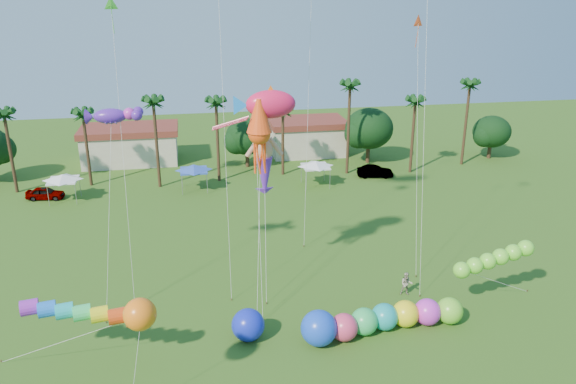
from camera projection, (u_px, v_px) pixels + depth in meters
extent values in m
cylinder|color=#3A2819|center=(11.00, 154.00, 62.53)|extent=(0.36, 0.36, 9.00)
cylinder|color=#3A2819|center=(87.00, 150.00, 64.89)|extent=(0.36, 0.36, 8.50)
cylinder|color=#3A2819|center=(157.00, 145.00, 64.13)|extent=(0.36, 0.36, 10.00)
cylinder|color=#3A2819|center=(218.00, 142.00, 66.32)|extent=(0.36, 0.36, 9.50)
cylinder|color=#3A2819|center=(283.00, 143.00, 68.85)|extent=(0.36, 0.36, 8.00)
cylinder|color=#3A2819|center=(348.00, 130.00, 68.76)|extent=(0.36, 0.36, 11.00)
cylinder|color=#3A2819|center=(413.00, 137.00, 69.52)|extent=(0.36, 0.36, 9.00)
cylinder|color=#3A2819|center=(466.00, 125.00, 72.47)|extent=(0.36, 0.36, 10.50)
sphere|color=#113814|center=(247.00, 137.00, 71.86)|extent=(5.46, 5.46, 5.46)
sphere|color=#113814|center=(369.00, 128.00, 73.42)|extent=(6.30, 6.30, 6.30)
sphere|color=#113814|center=(492.00, 132.00, 75.68)|extent=(5.04, 5.04, 5.04)
cube|color=beige|center=(131.00, 147.00, 74.65)|extent=(12.00, 7.00, 4.00)
cube|color=beige|center=(307.00, 139.00, 78.70)|extent=(10.00, 7.00, 4.00)
pyramid|color=white|center=(63.00, 177.00, 60.44)|extent=(3.00, 3.00, 0.60)
pyramid|color=blue|center=(194.00, 167.00, 63.72)|extent=(3.00, 3.00, 0.60)
pyramid|color=white|center=(316.00, 163.00, 65.15)|extent=(3.00, 3.00, 0.60)
imported|color=#4C4C54|center=(45.00, 193.00, 61.68)|extent=(4.20, 2.13, 1.37)
imported|color=#4C4C54|center=(375.00, 172.00, 68.91)|extent=(4.56, 2.32, 1.43)
imported|color=#9E9883|center=(406.00, 284.00, 42.23)|extent=(1.04, 0.91, 1.83)
sphere|color=#E23B69|center=(344.00, 327.00, 36.79)|extent=(1.86, 1.86, 1.86)
sphere|color=#2EC360|center=(364.00, 321.00, 37.44)|extent=(1.86, 1.86, 1.86)
sphere|color=teal|center=(384.00, 317.00, 37.97)|extent=(1.86, 1.86, 1.86)
sphere|color=yellow|center=(406.00, 314.00, 38.33)|extent=(1.86, 1.86, 1.86)
sphere|color=#D832D7|center=(427.00, 312.00, 38.54)|extent=(1.86, 1.86, 1.86)
sphere|color=#71D52F|center=(449.00, 311.00, 38.69)|extent=(1.86, 1.86, 1.86)
sphere|color=blue|center=(319.00, 328.00, 36.24)|extent=(2.60, 2.60, 2.37)
sphere|color=#1626CB|center=(248.00, 325.00, 36.77)|extent=(2.17, 2.17, 2.17)
cylinder|color=#F7481B|center=(103.00, 321.00, 32.93)|extent=(7.09, 1.00, 0.96)
cylinder|color=silver|center=(66.00, 341.00, 34.03)|extent=(8.50, 2.02, 3.50)
cylinder|color=brown|center=(1.00, 361.00, 34.80)|extent=(0.08, 0.08, 0.16)
ellipsoid|color=#70E533|center=(462.00, 270.00, 39.64)|extent=(6.43, 3.59, 1.41)
cylinder|color=silver|center=(496.00, 281.00, 41.31)|extent=(6.41, 1.32, 3.13)
cylinder|color=brown|center=(527.00, 291.00, 42.95)|extent=(0.08, 0.08, 0.16)
sphere|color=orange|center=(140.00, 314.00, 28.78)|extent=(2.12, 2.12, 1.71)
cylinder|color=silver|center=(135.00, 366.00, 29.65)|extent=(1.07, 0.22, 6.11)
cylinder|color=silver|center=(265.00, 235.00, 41.33)|extent=(0.51, 3.56, 9.55)
cylinder|color=brown|center=(266.00, 303.00, 41.26)|extent=(0.08, 0.08, 0.16)
ellipsoid|color=#F31B51|center=(271.00, 104.00, 38.88)|extent=(5.55, 3.11, 2.20)
cylinder|color=silver|center=(267.00, 213.00, 38.94)|extent=(1.47, 4.91, 14.31)
cylinder|color=brown|center=(263.00, 321.00, 38.97)|extent=(0.08, 0.08, 0.16)
cylinder|color=silver|center=(224.00, 124.00, 39.91)|extent=(0.29, 5.43, 25.61)
cylinder|color=brown|center=(232.00, 299.00, 41.72)|extent=(0.08, 0.08, 0.16)
cone|color=#FF4B14|center=(259.00, 134.00, 38.83)|extent=(2.06, 2.06, 5.04)
cylinder|color=silver|center=(258.00, 229.00, 38.76)|extent=(1.03, 4.56, 12.40)
cylinder|color=brown|center=(257.00, 324.00, 38.66)|extent=(0.08, 0.08, 0.16)
ellipsoid|color=#5521A9|center=(110.00, 116.00, 38.41)|extent=(4.29, 3.12, 1.50)
cylinder|color=silver|center=(108.00, 220.00, 38.66)|extent=(1.24, 4.27, 13.64)
cylinder|color=brown|center=(106.00, 322.00, 38.90)|extent=(0.08, 0.08, 0.16)
cone|color=#F24E1A|center=(418.00, 22.00, 42.79)|extent=(1.14, 0.72, 1.15)
cylinder|color=silver|center=(417.00, 153.00, 43.97)|extent=(0.48, 4.55, 19.45)
cylinder|color=brown|center=(416.00, 276.00, 45.12)|extent=(0.08, 0.08, 0.16)
cylinder|color=silver|center=(424.00, 133.00, 39.93)|extent=(0.25, 3.92, 24.38)
cylinder|color=brown|center=(420.00, 296.00, 42.23)|extent=(0.08, 0.08, 0.16)
cone|color=#4AD833|center=(111.00, 5.00, 37.16)|extent=(1.10, 0.73, 1.12)
cylinder|color=silver|center=(124.00, 163.00, 39.05)|extent=(0.11, 3.61, 20.84)
cylinder|color=brown|center=(135.00, 306.00, 40.91)|extent=(0.08, 0.08, 0.16)
cylinder|color=silver|center=(308.00, 103.00, 47.86)|extent=(1.28, 3.60, 25.41)
cylinder|color=brown|center=(304.00, 246.00, 50.41)|extent=(0.08, 0.08, 0.16)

